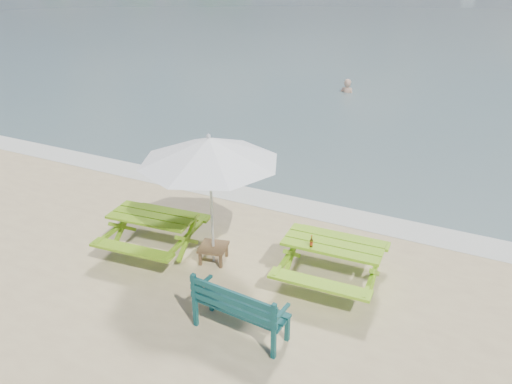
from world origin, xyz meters
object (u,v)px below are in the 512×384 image
at_px(park_bench, 241,317).
at_px(swimmer, 346,100).
at_px(picnic_table_right, 332,263).
at_px(side_table, 214,253).
at_px(patio_umbrella, 209,150).
at_px(beer_bottle, 311,243).
at_px(picnic_table_left, 154,233).

height_order(park_bench, swimmer, park_bench).
distance_m(picnic_table_right, side_table, 2.34).
bearing_deg(park_bench, picnic_table_right, 66.46).
bearing_deg(patio_umbrella, swimmer, 96.32).
relative_size(park_bench, swimmer, 0.85).
relative_size(park_bench, beer_bottle, 7.02).
relative_size(beer_bottle, swimmer, 0.12).
bearing_deg(patio_umbrella, picnic_table_right, 8.88).
height_order(picnic_table_left, swimmer, picnic_table_left).
height_order(picnic_table_left, patio_umbrella, patio_umbrella).
xyz_separation_m(picnic_table_right, patio_umbrella, (-2.30, -0.36, 1.92)).
relative_size(side_table, patio_umbrella, 0.20).
height_order(picnic_table_left, beer_bottle, beer_bottle).
relative_size(picnic_table_right, swimmer, 1.10).
distance_m(picnic_table_left, beer_bottle, 3.31).
height_order(picnic_table_right, swimmer, picnic_table_right).
distance_m(side_table, swimmer, 14.27).
bearing_deg(park_bench, beer_bottle, 71.69).
relative_size(picnic_table_left, beer_bottle, 9.10).
bearing_deg(picnic_table_right, picnic_table_left, -171.38).
bearing_deg(picnic_table_left, beer_bottle, 3.92).
distance_m(park_bench, side_table, 2.16).
height_order(patio_umbrella, beer_bottle, patio_umbrella).
distance_m(picnic_table_left, swimmer, 14.37).
bearing_deg(park_bench, patio_umbrella, 132.20).
relative_size(patio_umbrella, swimmer, 1.68).
bearing_deg(patio_umbrella, picnic_table_left, -171.85).
height_order(park_bench, beer_bottle, beer_bottle).
bearing_deg(beer_bottle, picnic_table_left, -176.08).
distance_m(picnic_table_right, swimmer, 14.36).
distance_m(park_bench, swimmer, 16.06).
distance_m(park_bench, patio_umbrella, 2.96).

